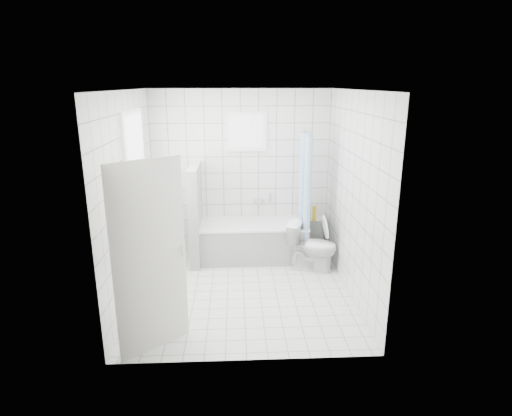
{
  "coord_description": "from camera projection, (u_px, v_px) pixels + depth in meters",
  "views": [
    {
      "loc": [
        -0.09,
        -5.19,
        2.68
      ],
      "look_at": [
        0.18,
        0.35,
        1.05
      ],
      "focal_mm": 30.0,
      "sensor_mm": 36.0,
      "label": 1
    }
  ],
  "objects": [
    {
      "name": "partition_wall",
      "position": [
        196.0,
        214.0,
        6.52
      ],
      "size": [
        0.15,
        0.85,
        1.5
      ],
      "primitive_type": "cube",
      "color": "white",
      "rests_on": "ground"
    },
    {
      "name": "tub_faucet",
      "position": [
        259.0,
        200.0,
        6.91
      ],
      "size": [
        0.18,
        0.06,
        0.06
      ],
      "primitive_type": "cube",
      "color": "silver",
      "rests_on": "wall_back"
    },
    {
      "name": "wall_left",
      "position": [
        130.0,
        198.0,
        5.3
      ],
      "size": [
        0.02,
        3.0,
        2.6
      ],
      "primitive_type": "cube",
      "color": "white",
      "rests_on": "ground"
    },
    {
      "name": "wall_right",
      "position": [
        353.0,
        196.0,
        5.43
      ],
      "size": [
        0.02,
        3.0,
        2.6
      ],
      "primitive_type": "cube",
      "color": "white",
      "rests_on": "ground"
    },
    {
      "name": "sill_bottles",
      "position": [
        144.0,
        214.0,
        5.6
      ],
      "size": [
        0.17,
        0.58,
        0.32
      ],
      "color": "silver",
      "rests_on": "window_sill"
    },
    {
      "name": "window_sill",
      "position": [
        145.0,
        224.0,
        5.72
      ],
      "size": [
        0.18,
        1.02,
        0.08
      ],
      "primitive_type": "cube",
      "color": "white",
      "rests_on": "wall_left"
    },
    {
      "name": "wall_front",
      "position": [
        246.0,
        239.0,
        3.93
      ],
      "size": [
        2.8,
        0.02,
        2.6
      ],
      "primitive_type": "cube",
      "color": "white",
      "rests_on": "ground"
    },
    {
      "name": "tiled_ledge",
      "position": [
        309.0,
        235.0,
        7.03
      ],
      "size": [
        0.4,
        0.24,
        0.55
      ],
      "primitive_type": "cube",
      "color": "white",
      "rests_on": "ground"
    },
    {
      "name": "wall_back",
      "position": [
        241.0,
        173.0,
        6.81
      ],
      "size": [
        2.8,
        0.02,
        2.6
      ],
      "primitive_type": "cube",
      "color": "white",
      "rests_on": "ground"
    },
    {
      "name": "curtain_rod",
      "position": [
        306.0,
        131.0,
        6.27
      ],
      "size": [
        0.02,
        0.8,
        0.02
      ],
      "primitive_type": "cylinder",
      "rotation": [
        1.57,
        0.0,
        0.0
      ],
      "color": "silver",
      "rests_on": "wall_back"
    },
    {
      "name": "window_left",
      "position": [
        137.0,
        170.0,
        5.51
      ],
      "size": [
        0.01,
        0.9,
        1.4
      ],
      "primitive_type": "cube",
      "color": "white",
      "rests_on": "wall_left"
    },
    {
      "name": "toilet",
      "position": [
        312.0,
        246.0,
        6.3
      ],
      "size": [
        0.81,
        0.62,
        0.73
      ],
      "primitive_type": "imported",
      "rotation": [
        0.0,
        0.0,
        1.22
      ],
      "color": "white",
      "rests_on": "ground"
    },
    {
      "name": "bathtub",
      "position": [
        254.0,
        240.0,
        6.74
      ],
      "size": [
        1.65,
        0.77,
        0.58
      ],
      "color": "white",
      "rests_on": "ground"
    },
    {
      "name": "window_back",
      "position": [
        247.0,
        132.0,
        6.58
      ],
      "size": [
        0.5,
        0.01,
        0.5
      ],
      "primitive_type": "cube",
      "color": "white",
      "rests_on": "wall_back"
    },
    {
      "name": "ledge_bottles",
      "position": [
        309.0,
        213.0,
        6.86
      ],
      "size": [
        0.19,
        0.16,
        0.25
      ],
      "color": "yellow",
      "rests_on": "tiled_ledge"
    },
    {
      "name": "door",
      "position": [
        150.0,
        259.0,
        4.24
      ],
      "size": [
        0.63,
        0.55,
        2.0
      ],
      "primitive_type": "cube",
      "rotation": [
        0.0,
        0.0,
        -0.86
      ],
      "color": "silver",
      "rests_on": "ground"
    },
    {
      "name": "ground",
      "position": [
        244.0,
        290.0,
        5.73
      ],
      "size": [
        3.0,
        3.0,
        0.0
      ],
      "primitive_type": "plane",
      "color": "white",
      "rests_on": "ground"
    },
    {
      "name": "shower_curtain",
      "position": [
        305.0,
        192.0,
        6.4
      ],
      "size": [
        0.14,
        0.48,
        1.78
      ],
      "primitive_type": null,
      "color": "#428BC2",
      "rests_on": "curtain_rod"
    },
    {
      "name": "ceiling",
      "position": [
        242.0,
        90.0,
        5.0
      ],
      "size": [
        3.0,
        3.0,
        0.0
      ],
      "primitive_type": "plane",
      "rotation": [
        3.14,
        0.0,
        0.0
      ],
      "color": "white",
      "rests_on": "ground"
    }
  ]
}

